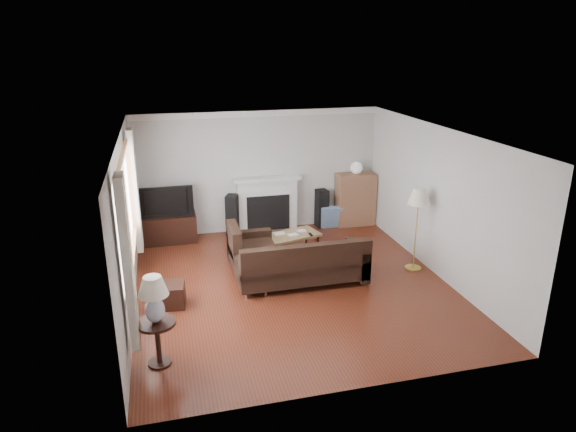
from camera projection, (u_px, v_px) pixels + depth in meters
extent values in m
cube|color=#592213|center=(292.00, 285.00, 8.43)|extent=(5.10, 5.60, 0.04)
cube|color=white|center=(293.00, 133.00, 7.62)|extent=(5.10, 5.60, 0.04)
cube|color=silver|center=(259.00, 172.00, 10.54)|extent=(5.00, 0.04, 2.50)
cube|color=silver|center=(358.00, 292.00, 5.50)|extent=(5.00, 0.04, 2.50)
cube|color=silver|center=(126.00, 227.00, 7.44)|extent=(0.04, 5.50, 2.50)
cube|color=silver|center=(437.00, 201.00, 8.61)|extent=(0.04, 5.50, 2.50)
cube|color=brown|center=(127.00, 211.00, 7.17)|extent=(0.12, 2.74, 1.54)
cube|color=beige|center=(128.00, 264.00, 5.84)|extent=(0.10, 0.35, 2.10)
cube|color=beige|center=(135.00, 191.00, 8.63)|extent=(0.10, 0.35, 2.10)
cube|color=white|center=(267.00, 204.00, 10.70)|extent=(1.40, 0.26, 1.15)
cube|color=black|center=(168.00, 228.00, 10.16)|extent=(1.12, 0.50, 0.56)
imported|color=black|center=(165.00, 200.00, 9.97)|extent=(1.06, 0.14, 0.61)
cube|color=black|center=(233.00, 215.00, 10.49)|extent=(0.33, 0.35, 0.85)
cube|color=black|center=(322.00, 208.00, 10.94)|extent=(0.25, 0.29, 0.82)
cube|color=#8C5C41|center=(355.00, 199.00, 11.04)|extent=(0.82, 0.39, 1.13)
sphere|color=white|center=(357.00, 168.00, 10.81)|extent=(0.26, 0.26, 0.26)
cube|color=black|center=(301.00, 262.00, 8.40)|extent=(2.30, 1.68, 0.74)
cube|color=olive|center=(292.00, 244.00, 9.62)|extent=(1.12, 0.80, 0.39)
cube|color=black|center=(171.00, 295.00, 7.73)|extent=(0.46, 0.46, 0.35)
cube|color=gold|center=(416.00, 230.00, 8.80)|extent=(0.40, 0.40, 1.46)
cube|color=black|center=(158.00, 343.00, 6.29)|extent=(0.47, 0.47, 0.59)
cube|color=silver|center=(154.00, 300.00, 6.10)|extent=(0.37, 0.37, 0.59)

